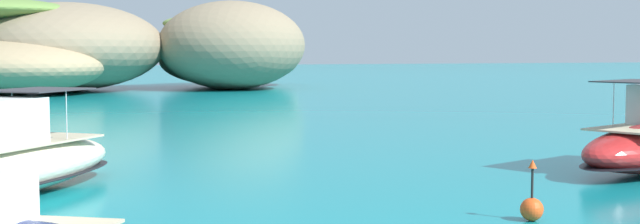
{
  "coord_description": "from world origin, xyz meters",
  "views": [
    {
      "loc": [
        -11.41,
        -11.57,
        4.13
      ],
      "look_at": [
        -1.78,
        18.29,
        1.76
      ],
      "focal_mm": 47.13,
      "sensor_mm": 36.0,
      "label": 1
    }
  ],
  "objects_px": {
    "islet_large": "(31,53)",
    "islet_small": "(230,53)",
    "channel_buoy": "(532,207)",
    "motorboat_cream": "(2,163)"
  },
  "relations": [
    {
      "from": "islet_large",
      "to": "islet_small",
      "type": "distance_m",
      "value": 19.87
    },
    {
      "from": "channel_buoy",
      "to": "islet_small",
      "type": "bearing_deg",
      "value": 84.12
    },
    {
      "from": "motorboat_cream",
      "to": "channel_buoy",
      "type": "bearing_deg",
      "value": -31.54
    },
    {
      "from": "islet_large",
      "to": "motorboat_cream",
      "type": "height_order",
      "value": "islet_large"
    },
    {
      "from": "islet_large",
      "to": "motorboat_cream",
      "type": "relative_size",
      "value": 3.85
    },
    {
      "from": "channel_buoy",
      "to": "motorboat_cream",
      "type": "bearing_deg",
      "value": 148.46
    },
    {
      "from": "channel_buoy",
      "to": "islet_large",
      "type": "bearing_deg",
      "value": 100.41
    },
    {
      "from": "motorboat_cream",
      "to": "channel_buoy",
      "type": "height_order",
      "value": "motorboat_cream"
    },
    {
      "from": "islet_large",
      "to": "islet_small",
      "type": "xyz_separation_m",
      "value": [
        19.8,
        1.73,
        -0.01
      ]
    },
    {
      "from": "islet_large",
      "to": "channel_buoy",
      "type": "relative_size",
      "value": 23.82
    }
  ]
}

